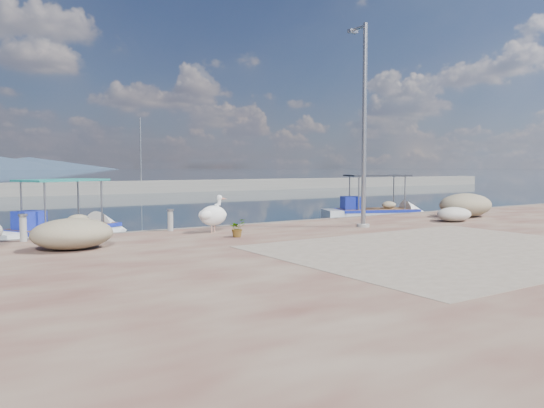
{
  "coord_description": "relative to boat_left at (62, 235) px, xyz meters",
  "views": [
    {
      "loc": [
        -10.13,
        -11.66,
        2.59
      ],
      "look_at": [
        0.0,
        3.8,
        1.3
      ],
      "focal_mm": 35.0,
      "sensor_mm": 36.0,
      "label": 1
    }
  ],
  "objects": [
    {
      "name": "quay_patch",
      "position": [
        7.14,
        -10.97,
        0.31
      ],
      "size": [
        9.0,
        7.0,
        0.01
      ],
      "primitive_type": "cube",
      "color": "gray",
      "rests_on": "quay"
    },
    {
      "name": "boat_left",
      "position": [
        0.0,
        0.0,
        0.0
      ],
      "size": [
        5.49,
        3.76,
        2.53
      ],
      "rotation": [
        0.0,
        0.0,
        0.43
      ],
      "color": "white",
      "rests_on": "ground"
    },
    {
      "name": "breakwater",
      "position": [
        6.14,
        32.03,
        0.41
      ],
      "size": [
        120.0,
        2.2,
        7.5
      ],
      "color": "gray",
      "rests_on": "ground"
    },
    {
      "name": "net_pile_d",
      "position": [
        13.0,
        -6.5,
        0.58
      ],
      "size": [
        1.48,
        1.11,
        0.55
      ],
      "primitive_type": "ellipsoid",
      "color": "silver",
      "rests_on": "quay"
    },
    {
      "name": "bollard_near",
      "position": [
        2.68,
        -3.37,
        0.69
      ],
      "size": [
        0.24,
        0.24,
        0.72
      ],
      "color": "gray",
      "rests_on": "quay"
    },
    {
      "name": "lamp_post",
      "position": [
        8.78,
        -5.94,
        3.6
      ],
      "size": [
        0.44,
        0.96,
        7.0
      ],
      "color": "gray",
      "rests_on": "quay"
    },
    {
      "name": "bollard_far",
      "position": [
        -1.73,
        -3.42,
        0.73
      ],
      "size": [
        0.26,
        0.26,
        0.78
      ],
      "color": "gray",
      "rests_on": "quay"
    },
    {
      "name": "ground",
      "position": [
        6.14,
        -7.97,
        -0.2
      ],
      "size": [
        1400.0,
        1400.0,
        0.0
      ],
      "primitive_type": "plane",
      "color": "#162635",
      "rests_on": "ground"
    },
    {
      "name": "pelican",
      "position": [
        3.7,
        -4.47,
        0.86
      ],
      "size": [
        1.24,
        0.88,
        1.19
      ],
      "rotation": [
        0.0,
        0.0,
        0.42
      ],
      "color": "tan",
      "rests_on": "quay"
    },
    {
      "name": "net_pile_c",
      "position": [
        14.97,
        -5.54,
        0.8
      ],
      "size": [
        2.52,
        1.8,
        0.99
      ],
      "primitive_type": "ellipsoid",
      "color": "tan",
      "rests_on": "quay"
    },
    {
      "name": "quay",
      "position": [
        6.14,
        -13.97,
        0.05
      ],
      "size": [
        44.0,
        22.0,
        0.5
      ],
      "primitive_type": "cube",
      "color": "#532A24",
      "rests_on": "ground"
    },
    {
      "name": "boat_right",
      "position": [
        14.62,
        -0.59,
        0.0
      ],
      "size": [
        5.64,
        3.68,
        2.58
      ],
      "rotation": [
        0.0,
        0.0,
        -0.39
      ],
      "color": "white",
      "rests_on": "ground"
    },
    {
      "name": "potted_plant",
      "position": [
        3.78,
        -5.88,
        0.58
      ],
      "size": [
        0.6,
        0.55,
        0.55
      ],
      "primitive_type": "imported",
      "rotation": [
        0.0,
        0.0,
        0.31
      ],
      "color": "#33722D",
      "rests_on": "quay"
    },
    {
      "name": "net_pile_b",
      "position": [
        -0.91,
        -5.65,
        0.7
      ],
      "size": [
        2.04,
        1.59,
        0.79
      ],
      "primitive_type": "ellipsoid",
      "color": "tan",
      "rests_on": "quay"
    }
  ]
}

